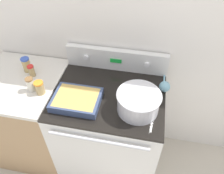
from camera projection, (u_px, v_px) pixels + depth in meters
name	position (u px, v px, depth m)	size (l,w,h in m)	color
kitchen_wall	(119.00, 26.00, 1.60)	(8.00, 0.05, 2.50)	silver
stove_range	(109.00, 130.00, 1.89)	(0.81, 0.68, 0.90)	silver
control_panel	(117.00, 60.00, 1.73)	(0.81, 0.07, 0.18)	silver
side_counter	(32.00, 117.00, 1.99)	(0.64, 0.65, 0.91)	tan
mixing_bowl	(138.00, 101.00, 1.42)	(0.29, 0.29, 0.15)	silver
casserole_dish	(77.00, 99.00, 1.50)	(0.33, 0.25, 0.05)	#38476B
ladle	(165.00, 86.00, 1.59)	(0.08, 0.28, 0.08)	#7AB2C6
spice_jar_orange_cap	(40.00, 88.00, 1.54)	(0.07, 0.07, 0.10)	tan
spice_jar_brown_cap	(31.00, 85.00, 1.55)	(0.06, 0.06, 0.11)	beige
spice_jar_red_cap	(31.00, 71.00, 1.68)	(0.05, 0.05, 0.09)	tan
spice_jar_blue_cap	(26.00, 65.00, 1.72)	(0.07, 0.07, 0.12)	tan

